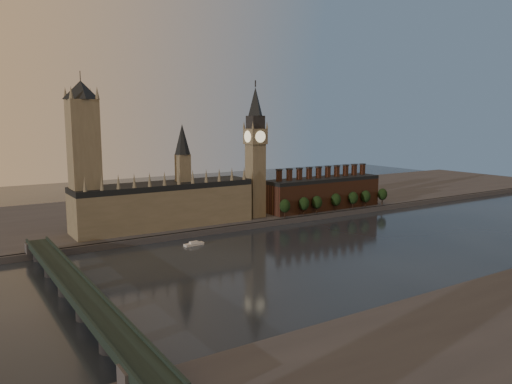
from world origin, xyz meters
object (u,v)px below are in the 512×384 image
at_px(big_ben, 255,151).
at_px(river_boat, 194,244).
at_px(westminster_bridge, 77,292).
at_px(victoria_tower, 84,154).

distance_m(big_ben, river_boat, 102.33).
bearing_deg(big_ben, westminster_bridge, -145.67).
relative_size(big_ben, river_boat, 7.80).
height_order(victoria_tower, westminster_bridge, victoria_tower).
xyz_separation_m(westminster_bridge, river_boat, (90.23, 70.66, -6.41)).
distance_m(victoria_tower, big_ben, 130.12).
relative_size(victoria_tower, big_ben, 1.01).
bearing_deg(river_boat, victoria_tower, 134.90).
bearing_deg(westminster_bridge, river_boat, 38.06).
height_order(big_ben, river_boat, big_ben).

